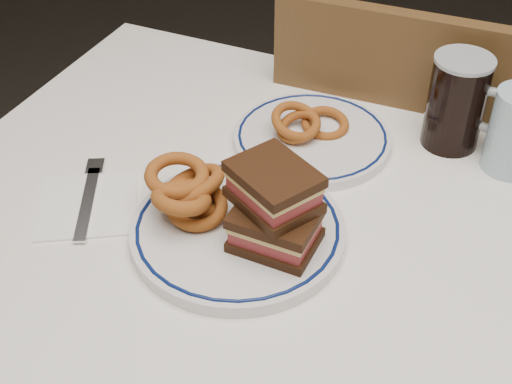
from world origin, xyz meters
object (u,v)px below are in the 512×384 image
at_px(reuben_sandwich, 275,208).
at_px(main_plate, 238,230).
at_px(far_plate, 312,138).
at_px(chair_far, 389,176).
at_px(beer_mug, 459,102).

bearing_deg(reuben_sandwich, main_plate, 175.30).
relative_size(reuben_sandwich, far_plate, 0.54).
relative_size(chair_far, main_plate, 3.14).
relative_size(beer_mug, far_plate, 0.60).
relative_size(chair_far, far_plate, 3.66).
relative_size(main_plate, reuben_sandwich, 2.16).
xyz_separation_m(main_plate, reuben_sandwich, (0.06, -0.00, 0.06)).
bearing_deg(far_plate, main_plate, -93.51).
xyz_separation_m(reuben_sandwich, far_plate, (-0.04, 0.25, -0.07)).
xyz_separation_m(main_plate, far_plate, (0.02, 0.25, -0.00)).
bearing_deg(reuben_sandwich, chair_far, 86.07).
bearing_deg(main_plate, reuben_sandwich, -4.70).
xyz_separation_m(chair_far, main_plate, (-0.09, -0.53, 0.26)).
bearing_deg(reuben_sandwich, beer_mug, 64.63).
xyz_separation_m(reuben_sandwich, beer_mug, (0.16, 0.34, 0.00)).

